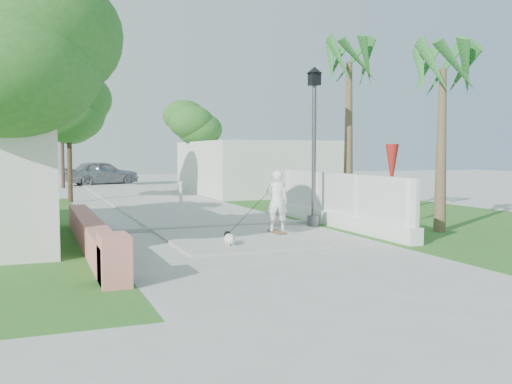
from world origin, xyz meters
name	(u,v)px	position (x,y,z in m)	size (l,w,h in m)	color
ground	(310,272)	(0.00, 0.00, 0.00)	(90.00, 90.00, 0.00)	#B7B7B2
path_strip	(128,193)	(0.00, 20.00, 0.03)	(3.20, 36.00, 0.06)	#B7B7B2
curb	(210,227)	(0.00, 6.00, 0.05)	(6.50, 0.25, 0.10)	#999993
grass_right	(385,212)	(7.00, 8.00, 0.01)	(8.00, 20.00, 0.01)	#306B21
pink_wall	(93,236)	(-3.30, 3.55, 0.31)	(0.45, 8.20, 0.80)	#D8776E
lattice_fence	(338,208)	(3.40, 5.00, 0.54)	(0.35, 7.00, 1.50)	white
building_right	(255,168)	(6.00, 18.00, 1.30)	(6.00, 8.00, 2.60)	silver
street_lamp	(314,140)	(2.90, 5.50, 2.43)	(0.44, 0.44, 4.44)	#59595E
bollard	(181,196)	(0.20, 10.00, 0.58)	(0.14, 0.14, 1.09)	white
patio_umbrella	(392,166)	(4.80, 4.50, 1.69)	(0.36, 0.36, 2.30)	#59595E
tree_left_near	(28,60)	(-4.48, 2.98, 3.82)	(3.60, 3.60, 5.28)	#4C3826
tree_path_left	(69,110)	(-2.98, 15.98, 3.82)	(3.40, 3.40, 5.23)	#4C3826
tree_path_right	(191,125)	(3.22, 19.98, 3.49)	(3.00, 3.00, 4.79)	#4C3826
tree_path_far	(62,122)	(-2.78, 25.98, 3.82)	(3.20, 3.20, 5.17)	#4C3826
palm_far	(349,73)	(4.60, 6.50, 4.48)	(1.80, 1.80, 5.30)	brown
palm_near	(443,79)	(5.40, 3.20, 3.95)	(1.80, 1.80, 4.70)	brown
skateboarder	(254,210)	(0.43, 3.78, 0.69)	(2.04, 1.60, 1.62)	#8D5F38
dog	(229,239)	(-0.49, 2.91, 0.19)	(0.25, 0.52, 0.36)	white
parked_car	(102,173)	(-0.32, 28.54, 0.77)	(1.82, 4.53, 1.54)	#A0A1A7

